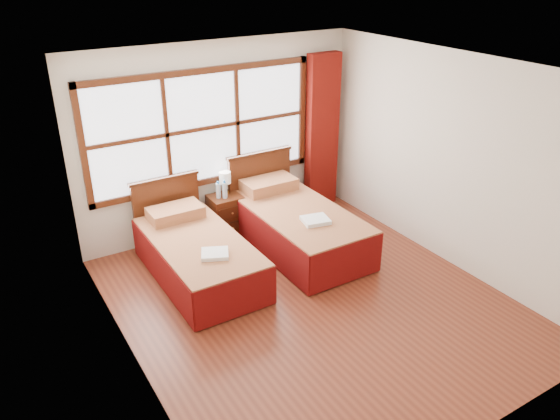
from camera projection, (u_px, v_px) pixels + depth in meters
floor at (312, 302)px, 6.18m from camera, size 4.50×4.50×0.00m
ceiling at (319, 70)px, 5.06m from camera, size 4.50×4.50×0.00m
wall_back at (220, 139)px, 7.35m from camera, size 4.00×0.00×4.00m
wall_left at (123, 247)px, 4.68m from camera, size 0.00×4.50×4.50m
wall_right at (451, 162)px, 6.56m from camera, size 0.00×4.50×4.50m
window at (203, 128)px, 7.12m from camera, size 3.16×0.06×1.56m
curtain at (322, 132)px, 8.05m from camera, size 0.50×0.16×2.30m
bed_left at (197, 254)px, 6.57m from camera, size 1.00×2.02×0.97m
bed_right at (295, 224)px, 7.22m from camera, size 1.08×2.10×1.05m
nightstand at (226, 215)px, 7.55m from camera, size 0.43×0.42×0.57m
towels_left at (215, 254)px, 6.09m from camera, size 0.38×0.36×0.05m
towels_right at (315, 220)px, 6.74m from camera, size 0.37×0.34×0.05m
lamp at (225, 178)px, 7.44m from camera, size 0.16×0.16×0.31m
bottle_near at (218, 190)px, 7.34m from camera, size 0.06×0.06×0.24m
bottle_far at (225, 190)px, 7.34m from camera, size 0.07×0.07×0.25m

